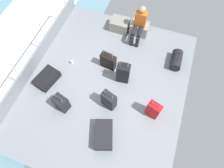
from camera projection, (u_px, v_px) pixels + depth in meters
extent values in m
cube|color=gray|center=(106.00, 85.00, 5.44)|extent=(4.40, 5.20, 0.06)
cube|color=gray|center=(36.00, 59.00, 5.55)|extent=(0.06, 5.20, 0.45)
cylinder|color=silver|center=(19.00, 74.00, 5.00)|extent=(0.04, 0.04, 1.00)
cylinder|color=silver|center=(44.00, 35.00, 5.61)|extent=(0.04, 0.04, 1.00)
cylinder|color=silver|center=(65.00, 4.00, 6.21)|extent=(0.04, 0.04, 1.00)
cylinder|color=silver|center=(25.00, 42.00, 4.86)|extent=(0.04, 4.16, 0.04)
cube|color=white|center=(4.00, 57.00, 6.27)|extent=(2.40, 7.28, 0.01)
cube|color=gray|center=(120.00, 25.00, 6.22)|extent=(0.59, 0.46, 0.37)
torus|color=tan|center=(111.00, 21.00, 6.20)|extent=(0.02, 0.12, 0.12)
torus|color=tan|center=(129.00, 25.00, 6.11)|extent=(0.02, 0.12, 0.12)
cube|color=gray|center=(139.00, 28.00, 6.12)|extent=(0.56, 0.40, 0.40)
torus|color=tan|center=(131.00, 24.00, 6.10)|extent=(0.02, 0.12, 0.12)
torus|color=tan|center=(149.00, 29.00, 6.01)|extent=(0.02, 0.12, 0.12)
cube|color=orange|center=(141.00, 19.00, 5.71)|extent=(0.34, 0.20, 0.48)
sphere|color=tan|center=(142.00, 9.00, 5.39)|extent=(0.20, 0.20, 0.20)
cylinder|color=black|center=(140.00, 32.00, 5.74)|extent=(0.12, 0.40, 0.12)
cylinder|color=black|center=(137.00, 42.00, 5.87)|extent=(0.11, 0.11, 0.40)
cylinder|color=black|center=(134.00, 30.00, 5.77)|extent=(0.12, 0.40, 0.12)
cylinder|color=black|center=(132.00, 40.00, 5.90)|extent=(0.11, 0.11, 0.40)
cube|color=black|center=(108.00, 61.00, 5.48)|extent=(0.47, 0.25, 0.51)
cylinder|color=#A5A8AD|center=(104.00, 52.00, 5.21)|extent=(0.02, 0.02, 0.16)
cylinder|color=#A5A8AD|center=(112.00, 56.00, 5.15)|extent=(0.02, 0.02, 0.16)
cylinder|color=#2D2D2D|center=(108.00, 53.00, 5.11)|extent=(0.29, 0.06, 0.02)
cube|color=silver|center=(110.00, 56.00, 5.37)|extent=(0.05, 0.01, 0.08)
cube|color=black|center=(61.00, 103.00, 4.89)|extent=(0.40, 0.34, 0.51)
cylinder|color=#A5A8AD|center=(55.00, 96.00, 4.62)|extent=(0.02, 0.02, 0.15)
cylinder|color=#A5A8AD|center=(61.00, 100.00, 4.56)|extent=(0.02, 0.02, 0.15)
cylinder|color=#2D2D2D|center=(57.00, 97.00, 4.52)|extent=(0.22, 0.08, 0.02)
cube|color=silver|center=(64.00, 97.00, 4.79)|extent=(0.05, 0.02, 0.08)
cube|color=red|center=(153.00, 110.00, 4.77)|extent=(0.38, 0.29, 0.57)
cylinder|color=#A5A8AD|center=(153.00, 102.00, 4.49)|extent=(0.02, 0.02, 0.15)
cylinder|color=#A5A8AD|center=(160.00, 107.00, 4.43)|extent=(0.02, 0.02, 0.15)
cylinder|color=#2D2D2D|center=(157.00, 103.00, 4.39)|extent=(0.22, 0.09, 0.02)
cube|color=silver|center=(156.00, 105.00, 4.73)|extent=(0.05, 0.02, 0.08)
cube|color=black|center=(123.00, 73.00, 5.20)|extent=(0.37, 0.27, 0.68)
cylinder|color=#A5A8AD|center=(120.00, 64.00, 4.82)|extent=(0.02, 0.02, 0.19)
cylinder|color=#A5A8AD|center=(128.00, 65.00, 4.80)|extent=(0.02, 0.02, 0.19)
cylinder|color=#2D2D2D|center=(124.00, 63.00, 4.73)|extent=(0.23, 0.04, 0.02)
cube|color=silver|center=(124.00, 69.00, 5.21)|extent=(0.05, 0.01, 0.08)
cube|color=black|center=(104.00, 135.00, 4.63)|extent=(0.63, 0.81, 0.28)
cube|color=green|center=(104.00, 120.00, 4.74)|extent=(0.05, 0.02, 0.08)
cube|color=black|center=(109.00, 100.00, 4.88)|extent=(0.42, 0.32, 0.59)
cylinder|color=#A5A8AD|center=(105.00, 91.00, 4.56)|extent=(0.02, 0.02, 0.19)
cylinder|color=#A5A8AD|center=(112.00, 97.00, 4.50)|extent=(0.02, 0.02, 0.19)
cylinder|color=#2D2D2D|center=(109.00, 92.00, 4.45)|extent=(0.24, 0.10, 0.02)
cube|color=green|center=(112.00, 97.00, 4.88)|extent=(0.05, 0.02, 0.08)
cube|color=black|center=(47.00, 78.00, 5.39)|extent=(0.62, 0.78, 0.21)
cube|color=green|center=(55.00, 69.00, 5.51)|extent=(0.05, 0.02, 0.08)
cylinder|color=black|center=(176.00, 60.00, 5.62)|extent=(0.33, 0.62, 0.31)
torus|color=black|center=(178.00, 57.00, 5.47)|extent=(0.02, 0.27, 0.26)
cylinder|color=white|center=(72.00, 62.00, 5.72)|extent=(0.08, 0.08, 0.10)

